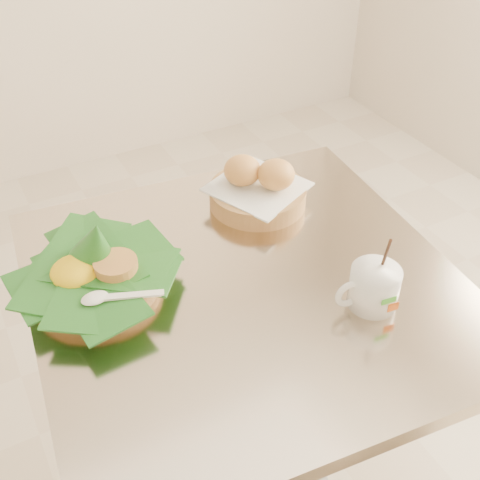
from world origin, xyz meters
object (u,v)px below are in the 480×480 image
rice_basket (94,269)px  bread_basket (258,188)px  cafe_table (245,367)px  coffee_mug (373,286)px

rice_basket → bread_basket: 0.36m
cafe_table → rice_basket: bearing=154.2°
rice_basket → bread_basket: (0.35, 0.08, -0.00)m
bread_basket → rice_basket: bearing=-166.8°
rice_basket → coffee_mug: (0.37, -0.25, 0.00)m
coffee_mug → cafe_table: bearing=136.9°
bread_basket → cafe_table: bearing=-124.3°
coffee_mug → bread_basket: bearing=93.5°
rice_basket → bread_basket: rice_basket is taller
coffee_mug → rice_basket: bearing=146.3°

